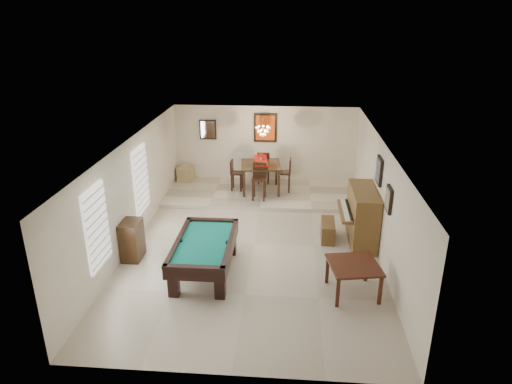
# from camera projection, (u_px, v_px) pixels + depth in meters

# --- Properties ---
(ground_plane) EXTENTS (6.00, 9.00, 0.02)m
(ground_plane) POSITION_uv_depth(u_px,v_px,m) (254.00, 244.00, 11.44)
(ground_plane) COLOR beige
(wall_back) EXTENTS (6.00, 0.04, 2.60)m
(wall_back) POSITION_uv_depth(u_px,v_px,m) (265.00, 145.00, 15.14)
(wall_back) COLOR silver
(wall_back) RESTS_ON ground_plane
(wall_front) EXTENTS (6.00, 0.04, 2.60)m
(wall_front) POSITION_uv_depth(u_px,v_px,m) (229.00, 307.00, 6.79)
(wall_front) COLOR silver
(wall_front) RESTS_ON ground_plane
(wall_left) EXTENTS (0.04, 9.00, 2.60)m
(wall_left) POSITION_uv_depth(u_px,v_px,m) (132.00, 192.00, 11.19)
(wall_left) COLOR silver
(wall_left) RESTS_ON ground_plane
(wall_right) EXTENTS (0.04, 9.00, 2.60)m
(wall_right) POSITION_uv_depth(u_px,v_px,m) (381.00, 199.00, 10.74)
(wall_right) COLOR silver
(wall_right) RESTS_ON ground_plane
(ceiling) EXTENTS (6.00, 9.00, 0.04)m
(ceiling) POSITION_uv_depth(u_px,v_px,m) (254.00, 143.00, 10.49)
(ceiling) COLOR white
(ceiling) RESTS_ON wall_back
(dining_step) EXTENTS (6.00, 2.50, 0.12)m
(dining_step) POSITION_uv_depth(u_px,v_px,m) (263.00, 194.00, 14.43)
(dining_step) COLOR beige
(dining_step) RESTS_ON ground_plane
(window_left_front) EXTENTS (0.06, 1.00, 1.70)m
(window_left_front) POSITION_uv_depth(u_px,v_px,m) (97.00, 227.00, 9.11)
(window_left_front) COLOR white
(window_left_front) RESTS_ON wall_left
(window_left_rear) EXTENTS (0.06, 1.00, 1.70)m
(window_left_rear) POSITION_uv_depth(u_px,v_px,m) (141.00, 180.00, 11.70)
(window_left_rear) COLOR white
(window_left_rear) RESTS_ON wall_left
(pool_table) EXTENTS (1.24, 2.29, 0.76)m
(pool_table) POSITION_uv_depth(u_px,v_px,m) (205.00, 258.00, 10.01)
(pool_table) COLOR black
(pool_table) RESTS_ON ground_plane
(square_table) EXTENTS (1.13, 1.13, 0.68)m
(square_table) POSITION_uv_depth(u_px,v_px,m) (353.00, 279.00, 9.29)
(square_table) COLOR #37170D
(square_table) RESTS_ON ground_plane
(upright_piano) EXTENTS (0.93, 1.65, 1.38)m
(upright_piano) POSITION_uv_depth(u_px,v_px,m) (356.00, 216.00, 11.34)
(upright_piano) COLOR brown
(upright_piano) RESTS_ON ground_plane
(piano_bench) EXTENTS (0.36, 0.86, 0.47)m
(piano_bench) POSITION_uv_depth(u_px,v_px,m) (328.00, 230.00, 11.59)
(piano_bench) COLOR brown
(piano_bench) RESTS_ON ground_plane
(apothecary_chest) EXTENTS (0.42, 0.62, 0.94)m
(apothecary_chest) POSITION_uv_depth(u_px,v_px,m) (132.00, 240.00, 10.59)
(apothecary_chest) COLOR black
(apothecary_chest) RESTS_ON ground_plane
(dining_table) EXTENTS (1.34, 1.34, 1.01)m
(dining_table) POSITION_uv_depth(u_px,v_px,m) (261.00, 176.00, 14.33)
(dining_table) COLOR black
(dining_table) RESTS_ON dining_step
(flower_vase) EXTENTS (0.14, 0.14, 0.23)m
(flower_vase) POSITION_uv_depth(u_px,v_px,m) (261.00, 157.00, 14.10)
(flower_vase) COLOR #B1170F
(flower_vase) RESTS_ON dining_table
(dining_chair_south) EXTENTS (0.43, 0.43, 1.12)m
(dining_chair_south) POSITION_uv_depth(u_px,v_px,m) (259.00, 182.00, 13.65)
(dining_chair_south) COLOR black
(dining_chair_south) RESTS_ON dining_step
(dining_chair_north) EXTENTS (0.41, 0.41, 1.08)m
(dining_chair_north) POSITION_uv_depth(u_px,v_px,m) (264.00, 167.00, 15.02)
(dining_chair_north) COLOR black
(dining_chair_north) RESTS_ON dining_step
(dining_chair_west) EXTENTS (0.38, 0.38, 0.97)m
(dining_chair_west) POSITION_uv_depth(u_px,v_px,m) (237.00, 175.00, 14.42)
(dining_chair_west) COLOR black
(dining_chair_west) RESTS_ON dining_step
(dining_chair_east) EXTENTS (0.41, 0.41, 1.07)m
(dining_chair_east) POSITION_uv_depth(u_px,v_px,m) (284.00, 175.00, 14.29)
(dining_chair_east) COLOR black
(dining_chair_east) RESTS_ON dining_step
(corner_bench) EXTENTS (0.50, 0.59, 0.48)m
(corner_bench) POSITION_uv_depth(u_px,v_px,m) (186.00, 173.00, 15.33)
(corner_bench) COLOR tan
(corner_bench) RESTS_ON dining_step
(chandelier) EXTENTS (0.44, 0.44, 0.60)m
(chandelier) POSITION_uv_depth(u_px,v_px,m) (263.00, 128.00, 13.61)
(chandelier) COLOR #FFE5B2
(chandelier) RESTS_ON ceiling
(back_painting) EXTENTS (0.75, 0.06, 0.95)m
(back_painting) POSITION_uv_depth(u_px,v_px,m) (265.00, 128.00, 14.88)
(back_painting) COLOR #D84C14
(back_painting) RESTS_ON wall_back
(back_mirror) EXTENTS (0.55, 0.06, 0.65)m
(back_mirror) POSITION_uv_depth(u_px,v_px,m) (208.00, 130.00, 15.06)
(back_mirror) COLOR white
(back_mirror) RESTS_ON wall_back
(right_picture_upper) EXTENTS (0.06, 0.55, 0.65)m
(right_picture_upper) POSITION_uv_depth(u_px,v_px,m) (379.00, 171.00, 10.81)
(right_picture_upper) COLOR slate
(right_picture_upper) RESTS_ON wall_right
(right_picture_lower) EXTENTS (0.06, 0.45, 0.55)m
(right_picture_lower) POSITION_uv_depth(u_px,v_px,m) (389.00, 199.00, 9.67)
(right_picture_lower) COLOR gray
(right_picture_lower) RESTS_ON wall_right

